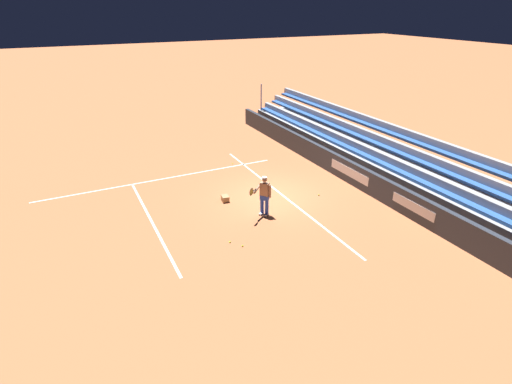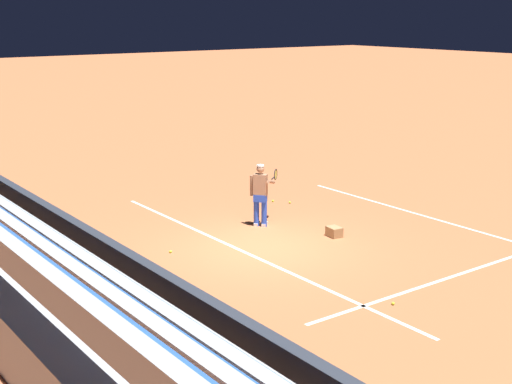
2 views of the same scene
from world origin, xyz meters
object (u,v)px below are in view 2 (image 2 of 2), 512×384
object	(u,v)px
tennis_ball_midcourt	(273,201)
tennis_ball_stray_back	(393,303)
tennis_ball_on_baseline	(171,252)
tennis_ball_far_left	(290,202)
ball_box_cardboard	(334,232)
tennis_player	(261,194)

from	to	relation	value
tennis_ball_midcourt	tennis_ball_stray_back	xyz separation A→B (m)	(7.73, -2.94, 0.00)
tennis_ball_on_baseline	tennis_ball_far_left	xyz separation A→B (m)	(-1.87, 5.25, 0.00)
tennis_ball_midcourt	tennis_ball_stray_back	world-z (taller)	same
tennis_ball_far_left	tennis_ball_stray_back	xyz separation A→B (m)	(7.28, -3.25, 0.00)
tennis_ball_far_left	ball_box_cardboard	bearing A→B (deg)	-19.53
tennis_player	tennis_ball_midcourt	bearing A→B (deg)	134.85
tennis_ball_far_left	tennis_ball_on_baseline	bearing A→B (deg)	-70.40
tennis_ball_on_baseline	tennis_ball_midcourt	world-z (taller)	same
tennis_ball_midcourt	tennis_ball_far_left	size ratio (longest dim) A/B	1.00
ball_box_cardboard	tennis_ball_midcourt	size ratio (longest dim) A/B	6.06
tennis_player	tennis_ball_far_left	world-z (taller)	tennis_player
tennis_ball_far_left	tennis_player	bearing A→B (deg)	-57.37
ball_box_cardboard	tennis_ball_midcourt	bearing A→B (deg)	167.15
tennis_ball_stray_back	tennis_ball_on_baseline	bearing A→B (deg)	-159.72
ball_box_cardboard	tennis_ball_far_left	world-z (taller)	ball_box_cardboard
ball_box_cardboard	tennis_ball_far_left	bearing A→B (deg)	160.47
tennis_ball_on_baseline	ball_box_cardboard	bearing A→B (deg)	71.19
tennis_ball_on_baseline	tennis_ball_stray_back	distance (m)	5.77
tennis_ball_on_baseline	tennis_ball_midcourt	xyz separation A→B (m)	(-2.31, 4.94, 0.00)
ball_box_cardboard	tennis_ball_on_baseline	size ratio (longest dim) A/B	6.06
tennis_ball_on_baseline	tennis_ball_far_left	size ratio (longest dim) A/B	1.00
tennis_player	tennis_ball_on_baseline	distance (m)	3.27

